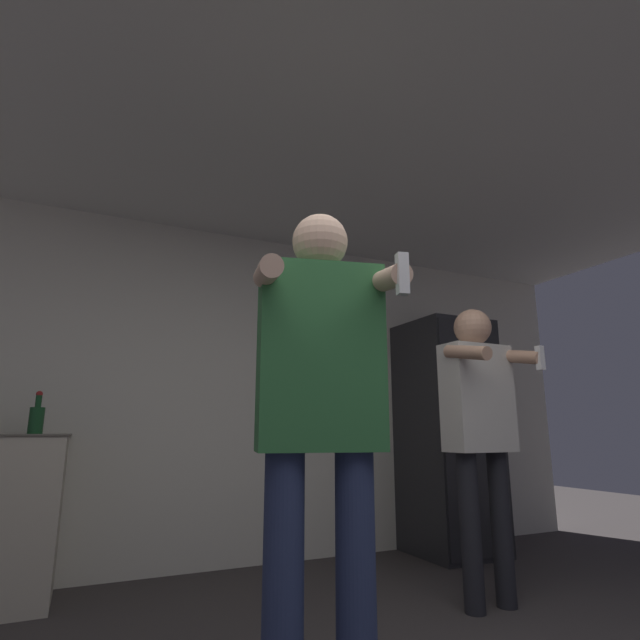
{
  "coord_description": "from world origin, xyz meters",
  "views": [
    {
      "loc": [
        -0.89,
        -0.9,
        0.97
      ],
      "look_at": [
        -0.13,
        0.75,
        1.38
      ],
      "focal_mm": 28.0,
      "sensor_mm": 36.0,
      "label": 1
    }
  ],
  "objects_px": {
    "bottle_clear_vodka": "(37,418)",
    "person_man_side": "(479,417)",
    "person_woman_foreground": "(320,412)",
    "refrigerator": "(448,434)"
  },
  "relations": [
    {
      "from": "refrigerator",
      "to": "person_man_side",
      "type": "distance_m",
      "value": 1.29
    },
    {
      "from": "refrigerator",
      "to": "person_woman_foreground",
      "type": "height_order",
      "value": "refrigerator"
    },
    {
      "from": "bottle_clear_vodka",
      "to": "person_man_side",
      "type": "xyz_separation_m",
      "value": [
        2.42,
        -1.15,
        0.01
      ]
    },
    {
      "from": "refrigerator",
      "to": "person_woman_foreground",
      "type": "xyz_separation_m",
      "value": [
        -2.04,
        -1.83,
        0.09
      ]
    },
    {
      "from": "bottle_clear_vodka",
      "to": "person_man_side",
      "type": "distance_m",
      "value": 2.68
    },
    {
      "from": "refrigerator",
      "to": "person_man_side",
      "type": "height_order",
      "value": "refrigerator"
    },
    {
      "from": "refrigerator",
      "to": "person_man_side",
      "type": "xyz_separation_m",
      "value": [
        -0.65,
        -1.11,
        0.11
      ]
    },
    {
      "from": "refrigerator",
      "to": "bottle_clear_vodka",
      "type": "relative_size",
      "value": 7.38
    },
    {
      "from": "person_woman_foreground",
      "to": "person_man_side",
      "type": "bearing_deg",
      "value": 27.42
    },
    {
      "from": "person_woman_foreground",
      "to": "person_man_side",
      "type": "relative_size",
      "value": 1.04
    }
  ]
}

